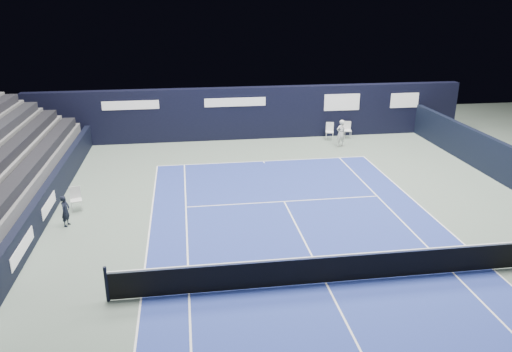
{
  "coord_description": "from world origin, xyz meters",
  "views": [
    {
      "loc": [
        -3.99,
        -12.63,
        8.21
      ],
      "look_at": [
        -1.23,
        6.17,
        1.3
      ],
      "focal_mm": 35.0,
      "sensor_mm": 36.0,
      "label": 1
    }
  ],
  "objects": [
    {
      "name": "ground",
      "position": [
        0.0,
        2.0,
        0.0
      ],
      "size": [
        48.0,
        48.0,
        0.0
      ],
      "primitive_type": "plane",
      "color": "#57675D",
      "rests_on": "ground"
    },
    {
      "name": "court_surface",
      "position": [
        0.0,
        0.0,
        0.0
      ],
      "size": [
        10.97,
        23.77,
        0.01
      ],
      "primitive_type": "cube",
      "color": "navy",
      "rests_on": "ground"
    },
    {
      "name": "folding_chair_back_a",
      "position": [
        4.62,
        15.51,
        0.59
      ],
      "size": [
        0.55,
        0.54,
        1.03
      ],
      "rotation": [
        0.0,
        0.0,
        -0.26
      ],
      "color": "silver",
      "rests_on": "ground"
    },
    {
      "name": "folding_chair_back_b",
      "position": [
        5.78,
        15.7,
        0.57
      ],
      "size": [
        0.5,
        0.48,
        1.01
      ],
      "rotation": [
        0.0,
        0.0,
        -0.13
      ],
      "color": "silver",
      "rests_on": "ground"
    },
    {
      "name": "line_judge_chair",
      "position": [
        -8.49,
        6.79,
        0.56
      ],
      "size": [
        0.51,
        0.5,
        0.98
      ],
      "rotation": [
        0.0,
        0.0,
        0.22
      ],
      "color": "silver",
      "rests_on": "ground"
    },
    {
      "name": "line_judge",
      "position": [
        -8.58,
        5.32,
        0.6
      ],
      "size": [
        0.4,
        0.5,
        1.21
      ],
      "primitive_type": "imported",
      "rotation": [
        0.0,
        0.0,
        1.29
      ],
      "color": "black",
      "rests_on": "ground"
    },
    {
      "name": "court_markings",
      "position": [
        0.0,
        0.0,
        0.01
      ],
      "size": [
        11.03,
        23.83,
        0.0
      ],
      "color": "white",
      "rests_on": "court_surface"
    },
    {
      "name": "tennis_net",
      "position": [
        0.0,
        0.0,
        0.51
      ],
      "size": [
        12.9,
        0.1,
        1.1
      ],
      "color": "black",
      "rests_on": "ground"
    },
    {
      "name": "back_sponsor_wall",
      "position": [
        0.01,
        16.5,
        1.55
      ],
      "size": [
        26.0,
        0.63,
        3.1
      ],
      "color": "black",
      "rests_on": "ground"
    },
    {
      "name": "side_barrier_left",
      "position": [
        -9.5,
        5.97,
        0.6
      ],
      "size": [
        0.33,
        22.0,
        1.2
      ],
      "color": "black",
      "rests_on": "ground"
    },
    {
      "name": "tennis_player",
      "position": [
        4.82,
        14.0,
        0.78
      ],
      "size": [
        0.65,
        0.88,
        1.55
      ],
      "color": "silver",
      "rests_on": "ground"
    }
  ]
}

